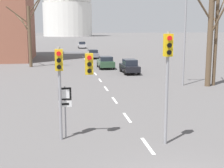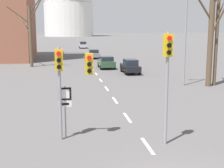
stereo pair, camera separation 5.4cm
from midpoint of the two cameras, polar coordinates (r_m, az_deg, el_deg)
The scene contains 23 objects.
lane_stripe_0 at distance 14.14m, azimuth 6.41°, elevation -11.14°, with size 0.16×2.00×0.01m, color silver.
lane_stripe_1 at distance 18.29m, azimuth 2.70°, elevation -6.13°, with size 0.16×2.00×0.01m, color silver.
lane_stripe_2 at distance 22.58m, azimuth 0.41°, elevation -2.99°, with size 0.16×2.00×0.01m, color silver.
lane_stripe_3 at distance 26.93m, azimuth -1.13°, elevation -0.85°, with size 0.16×2.00×0.01m, color silver.
lane_stripe_4 at distance 31.33m, azimuth -2.24°, elevation 0.69°, with size 0.16×2.00×0.01m, color silver.
lane_stripe_5 at distance 35.75m, azimuth -3.08°, elevation 1.86°, with size 0.16×2.00×0.01m, color silver.
lane_stripe_6 at distance 40.19m, azimuth -3.73°, elevation 2.76°, with size 0.16×2.00×0.01m, color silver.
lane_stripe_7 at distance 44.64m, azimuth -4.26°, elevation 3.48°, with size 0.16×2.00×0.01m, color silver.
lane_stripe_8 at distance 49.10m, azimuth -4.69°, elevation 4.08°, with size 0.16×2.00×0.01m, color silver.
lane_stripe_9 at distance 53.57m, azimuth -5.05°, elevation 4.57°, with size 0.16×2.00×0.01m, color silver.
lane_stripe_10 at distance 58.04m, azimuth -5.35°, elevation 4.99°, with size 0.16×2.00×0.01m, color silver.
traffic_signal_near_left at distance 14.22m, azimuth -7.76°, elevation 2.45°, with size 1.71×0.34×4.31m.
traffic_signal_centre_tall at distance 13.64m, azimuth 10.00°, elevation 3.10°, with size 0.36×0.34×5.00m.
route_sign_post at distance 14.68m, azimuth -8.68°, elevation -3.48°, with size 0.60×0.08×2.48m.
street_lamp_right at distance 28.68m, azimuth 12.68°, elevation 10.80°, with size 1.81×0.36×9.32m.
sedan_near_left at distance 83.50m, azimuth -5.52°, elevation 7.13°, with size 1.98×4.26×1.76m.
sedan_near_right at distance 36.16m, azimuth 3.18°, elevation 3.27°, with size 1.73×4.33×1.64m.
sedan_mid_centre at distance 40.79m, azimuth -1.22°, elevation 4.01°, with size 1.96×4.21×1.56m.
sedan_far_left at distance 54.45m, azimuth -3.59°, elevation 5.53°, with size 1.97×4.26×1.55m.
bare_tree_left_near at distance 62.14m, azimuth -15.25°, elevation 7.91°, with size 2.71×3.03×6.63m.
bare_tree_right_near at distance 29.60m, azimuth 18.54°, elevation 9.02°, with size 1.94×3.86×10.47m.
bare_tree_left_far at distance 43.40m, azimuth -14.94°, elevation 9.08°, with size 4.88×4.31×9.45m.
bare_tree_right_far at distance 28.94m, azimuth 17.63°, elevation 8.54°, with size 4.21×2.68×9.66m.
Camera 1 is at (-3.58, -8.47, 5.11)m, focal length 50.00 mm.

